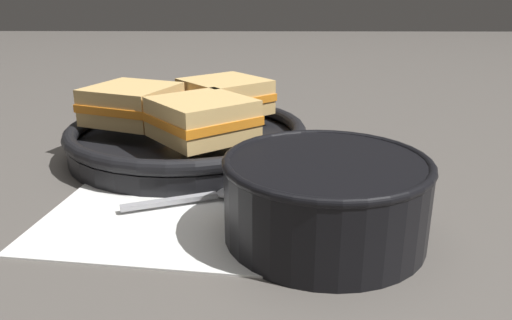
# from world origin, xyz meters

# --- Properties ---
(ground_plane) EXTENTS (4.00, 4.00, 0.00)m
(ground_plane) POSITION_xyz_m (0.00, 0.00, 0.00)
(ground_plane) COLOR #56514C
(napkin) EXTENTS (0.28, 0.25, 0.00)m
(napkin) POSITION_xyz_m (-0.03, -0.02, 0.00)
(napkin) COLOR white
(napkin) RESTS_ON ground_plane
(soup_bowl) EXTENTS (0.18, 0.18, 0.07)m
(soup_bowl) POSITION_xyz_m (0.11, -0.07, 0.04)
(soup_bowl) COLOR black
(soup_bowl) RESTS_ON ground_plane
(spoon) EXTENTS (0.14, 0.07, 0.01)m
(spoon) POSITION_xyz_m (0.01, 0.01, 0.01)
(spoon) COLOR #9E9EA3
(spoon) RESTS_ON napkin
(skillet) EXTENTS (0.31, 0.31, 0.04)m
(skillet) POSITION_xyz_m (-0.05, 0.16, 0.02)
(skillet) COLOR black
(skillet) RESTS_ON ground_plane
(sandwich_near_left) EXTENTS (0.14, 0.14, 0.05)m
(sandwich_near_left) POSITION_xyz_m (-0.00, 0.21, 0.07)
(sandwich_near_left) COLOR #DBB26B
(sandwich_near_left) RESTS_ON skillet
(sandwich_near_right) EXTENTS (0.13, 0.13, 0.05)m
(sandwich_near_right) POSITION_xyz_m (-0.12, 0.17, 0.07)
(sandwich_near_right) COLOR #DBB26B
(sandwich_near_right) RESTS_ON skillet
(sandwich_far_left) EXTENTS (0.14, 0.14, 0.05)m
(sandwich_far_left) POSITION_xyz_m (-0.02, 0.09, 0.07)
(sandwich_far_left) COLOR #DBB26B
(sandwich_far_left) RESTS_ON skillet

